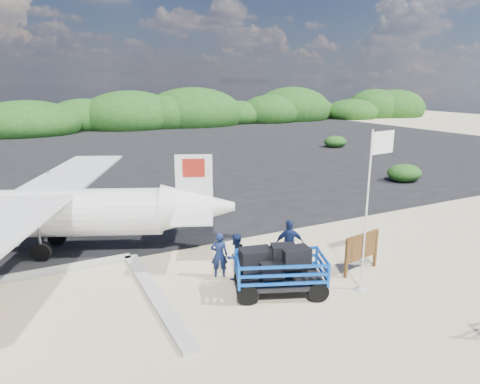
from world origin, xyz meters
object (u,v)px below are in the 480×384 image
object	(u,v)px
signboard	(360,272)
aircraft_large	(288,159)
baggage_cart	(279,293)
crew_b	(235,256)
crew_a	(219,255)
crew_c	(289,244)
flagpole	(360,290)

from	to	relation	value
signboard	aircraft_large	size ratio (longest dim) A/B	0.11
baggage_cart	crew_b	bearing A→B (deg)	138.21
crew_a	crew_b	xyz separation A→B (m)	(0.45, -0.42, 0.01)
baggage_cart	crew_c	distance (m)	2.34
baggage_cart	crew_a	size ratio (longest dim) A/B	1.89
flagpole	crew_a	size ratio (longest dim) A/B	3.24
baggage_cart	crew_b	xyz separation A→B (m)	(-0.83, 1.66, 0.85)
crew_a	crew_b	distance (m)	0.61
crew_b	crew_c	distance (m)	2.24
flagpole	signboard	world-z (taller)	flagpole
baggage_cart	flagpole	bearing A→B (deg)	0.08
crew_b	crew_a	bearing A→B (deg)	-60.12
flagpole	crew_b	bearing A→B (deg)	141.80
aircraft_large	signboard	bearing A→B (deg)	86.80
crew_c	baggage_cart	bearing A→B (deg)	71.21
signboard	aircraft_large	distance (m)	23.95
crew_b	flagpole	bearing A→B (deg)	124.97
crew_b	crew_c	world-z (taller)	crew_c
flagpole	signboard	size ratio (longest dim) A/B	2.91
signboard	crew_c	world-z (taller)	crew_c
signboard	crew_a	distance (m)	5.33
crew_c	aircraft_large	distance (m)	23.71
aircraft_large	crew_b	bearing A→B (deg)	76.03
flagpole	aircraft_large	size ratio (longest dim) A/B	0.32
baggage_cart	signboard	world-z (taller)	baggage_cart
crew_b	baggage_cart	bearing A→B (deg)	99.59
baggage_cart	crew_a	bearing A→B (deg)	143.19
aircraft_large	crew_c	bearing A→B (deg)	80.43
signboard	crew_b	xyz separation A→B (m)	(-4.41, 1.60, 0.85)
crew_a	aircraft_large	bearing A→B (deg)	-103.79
crew_b	aircraft_large	size ratio (longest dim) A/B	0.10
baggage_cart	crew_c	world-z (taller)	crew_c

